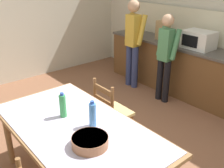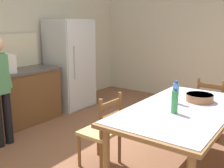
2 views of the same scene
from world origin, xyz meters
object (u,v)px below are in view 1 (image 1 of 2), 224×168
at_px(person_at_counter, 166,54).
at_px(serving_bowl, 90,141).
at_px(paper_bag, 163,30).
at_px(bottle_off_centre, 93,114).
at_px(dining_table, 77,133).
at_px(person_at_sink, 133,40).
at_px(bottle_near_centre, 63,106).
at_px(chair_side_far_left, 111,112).
at_px(microwave, 199,40).

bearing_deg(person_at_counter, serving_bowl, -154.18).
distance_m(paper_bag, bottle_off_centre, 3.04).
distance_m(dining_table, bottle_off_centre, 0.26).
bearing_deg(bottle_off_centre, dining_table, -126.83).
xyz_separation_m(dining_table, serving_bowl, (0.34, -0.08, 0.13)).
bearing_deg(person_at_sink, dining_table, -144.97).
height_order(bottle_near_centre, bottle_off_centre, same).
xyz_separation_m(bottle_near_centre, serving_bowl, (0.58, -0.08, -0.07)).
xyz_separation_m(bottle_near_centre, chair_side_far_left, (-0.20, 0.81, -0.47)).
distance_m(microwave, bottle_near_centre, 2.84).
relative_size(bottle_off_centre, person_at_sink, 0.16).
relative_size(microwave, bottle_near_centre, 1.85).
bearing_deg(bottle_near_centre, paper_bag, 111.08).
bearing_deg(bottle_off_centre, person_at_sink, 128.18).
bearing_deg(chair_side_far_left, paper_bag, -65.49).
xyz_separation_m(microwave, dining_table, (0.54, -2.82, -0.38)).
relative_size(microwave, serving_bowl, 1.56).
distance_m(microwave, chair_side_far_left, 2.11).
bearing_deg(bottle_off_centre, person_at_counter, 112.65).
height_order(microwave, person_at_counter, person_at_counter).
bearing_deg(person_at_sink, microwave, -65.37).
relative_size(serving_bowl, person_at_counter, 0.21).
distance_m(paper_bag, chair_side_far_left, 2.29).
bearing_deg(chair_side_far_left, person_at_counter, -75.49).
height_order(paper_bag, bottle_off_centre, paper_bag).
bearing_deg(paper_bag, microwave, 0.56).
height_order(microwave, serving_bowl, microwave).
height_order(paper_bag, person_at_sink, person_at_sink).
bearing_deg(dining_table, person_at_sink, 125.03).
distance_m(dining_table, chair_side_far_left, 0.96).
bearing_deg(dining_table, person_at_counter, 109.38).
distance_m(bottle_near_centre, bottle_off_centre, 0.36).
bearing_deg(microwave, serving_bowl, -73.10).
bearing_deg(serving_bowl, microwave, 106.90).
xyz_separation_m(bottle_off_centre, person_at_sink, (-1.72, 2.19, 0.04)).
bearing_deg(microwave, person_at_sink, -155.37).
height_order(paper_bag, dining_table, paper_bag).
bearing_deg(paper_bag, person_at_sink, -121.36).
bearing_deg(bottle_off_centre, microwave, 103.30).
height_order(bottle_off_centre, person_at_sink, person_at_sink).
bearing_deg(serving_bowl, bottle_near_centre, 172.63).
xyz_separation_m(bottle_near_centre, bottle_off_centre, (0.34, 0.13, 0.00)).
xyz_separation_m(dining_table, person_at_sink, (-1.63, 2.32, 0.24)).
height_order(serving_bowl, person_at_counter, person_at_counter).
bearing_deg(microwave, chair_side_far_left, -87.20).
bearing_deg(bottle_near_centre, chair_side_far_left, 103.76).
height_order(dining_table, serving_bowl, serving_bowl).
xyz_separation_m(paper_bag, dining_table, (1.33, -2.81, -0.41)).
distance_m(paper_bag, bottle_near_centre, 3.02).
distance_m(microwave, person_at_sink, 1.20).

